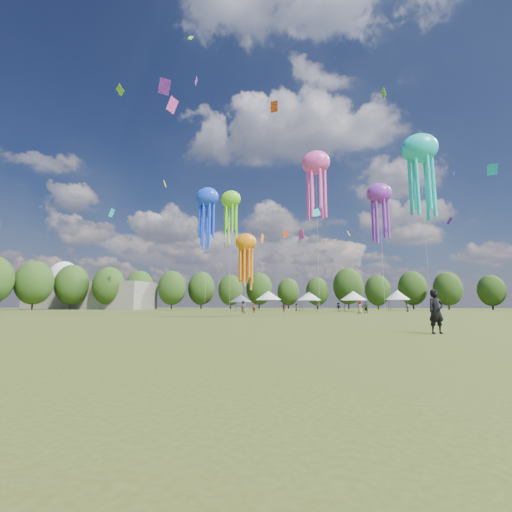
# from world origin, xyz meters

# --- Properties ---
(ground) EXTENTS (300.00, 300.00, 0.00)m
(ground) POSITION_xyz_m (0.00, 0.00, 0.00)
(ground) COLOR #384416
(ground) RESTS_ON ground
(observer_main) EXTENTS (0.81, 0.70, 1.88)m
(observer_main) POSITION_xyz_m (9.23, -0.96, 0.94)
(observer_main) COLOR black
(observer_main) RESTS_ON ground
(spectator_near) EXTENTS (1.05, 0.93, 1.82)m
(spectator_near) POSITION_xyz_m (-9.66, 31.62, 0.91)
(spectator_near) COLOR gray
(spectator_near) RESTS_ON ground
(spectators_far) EXTENTS (25.91, 23.64, 1.91)m
(spectators_far) POSITION_xyz_m (3.92, 45.24, 0.87)
(spectators_far) COLOR gray
(spectators_far) RESTS_ON ground
(festival_tents) EXTENTS (36.91, 8.19, 4.39)m
(festival_tents) POSITION_xyz_m (-2.51, 56.53, 3.15)
(festival_tents) COLOR #47474C
(festival_tents) RESTS_ON ground
(show_kites) EXTENTS (43.96, 17.82, 28.77)m
(show_kites) POSITION_xyz_m (0.28, 40.29, 20.84)
(show_kites) COLOR #70E024
(show_kites) RESTS_ON ground
(small_kites) EXTENTS (74.38, 49.51, 44.83)m
(small_kites) POSITION_xyz_m (-0.07, 41.11, 28.73)
(small_kites) COLOR #70E024
(small_kites) RESTS_ON ground
(treeline) EXTENTS (201.57, 95.24, 13.43)m
(treeline) POSITION_xyz_m (-3.87, 62.51, 6.54)
(treeline) COLOR #38281C
(treeline) RESTS_ON ground
(hangar) EXTENTS (40.00, 12.00, 8.00)m
(hangar) POSITION_xyz_m (-72.00, 72.00, 4.00)
(hangar) COLOR gray
(hangar) RESTS_ON ground
(radome) EXTENTS (9.00, 9.00, 16.00)m
(radome) POSITION_xyz_m (-88.00, 78.00, 9.99)
(radome) COLOR white
(radome) RESTS_ON ground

